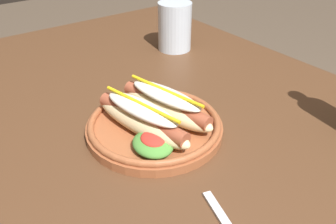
% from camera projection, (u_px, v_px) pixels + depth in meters
% --- Properties ---
extents(dining_table, '(1.46, 0.84, 0.74)m').
position_uv_depth(dining_table, '(201.00, 182.00, 0.65)').
color(dining_table, '#51331E').
rests_on(dining_table, ground_plane).
extents(hot_dog_plate, '(0.24, 0.24, 0.08)m').
position_uv_depth(hot_dog_plate, '(154.00, 120.00, 0.61)').
color(hot_dog_plate, '#9E5633').
rests_on(hot_dog_plate, dining_table).
extents(water_cup, '(0.09, 0.09, 0.12)m').
position_uv_depth(water_cup, '(175.00, 26.00, 0.92)').
color(water_cup, silver).
rests_on(water_cup, dining_table).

